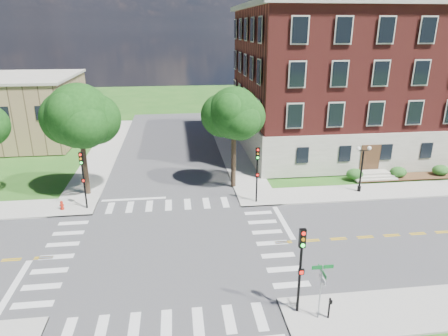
{
  "coord_description": "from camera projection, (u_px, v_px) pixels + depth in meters",
  "views": [
    {
      "loc": [
        0.88,
        -23.76,
        14.16
      ],
      "look_at": [
        4.69,
        7.0,
        3.2
      ],
      "focal_mm": 32.0,
      "sensor_mm": 36.0,
      "label": 1
    }
  ],
  "objects": [
    {
      "name": "shrub_row",
      "position": [
        439.0,
        176.0,
        40.09
      ],
      "size": [
        18.0,
        2.0,
        1.3
      ],
      "primitive_type": null,
      "color": "#1E4E1A",
      "rests_on": "ground"
    },
    {
      "name": "road_ew",
      "position": [
        168.0,
        250.0,
        26.85
      ],
      "size": [
        90.0,
        12.0,
        0.01
      ],
      "primitive_type": "cube",
      "color": "#3D3D3F",
      "rests_on": "ground"
    },
    {
      "name": "sidewalk_ne",
      "position": [
        313.0,
        166.0,
        43.0
      ],
      "size": [
        34.0,
        34.0,
        0.12
      ],
      "color": "#9E9B93",
      "rests_on": "ground"
    },
    {
      "name": "traffic_signal_ne",
      "position": [
        257.0,
        168.0,
        33.0
      ],
      "size": [
        0.33,
        0.37,
        4.8
      ],
      "color": "black",
      "rests_on": "ground"
    },
    {
      "name": "main_building",
      "position": [
        369.0,
        79.0,
        47.43
      ],
      "size": [
        30.6,
        22.4,
        16.5
      ],
      "color": "#9F9B8C",
      "rests_on": "ground"
    },
    {
      "name": "street_sign_pole",
      "position": [
        321.0,
        281.0,
        19.71
      ],
      "size": [
        1.1,
        1.1,
        3.1
      ],
      "color": "gray",
      "rests_on": "ground"
    },
    {
      "name": "tree_d",
      "position": [
        234.0,
        113.0,
        35.13
      ],
      "size": [
        4.64,
        4.64,
        9.23
      ],
      "color": "black",
      "rests_on": "ground"
    },
    {
      "name": "tree_c",
      "position": [
        79.0,
        116.0,
        33.39
      ],
      "size": [
        5.45,
        5.45,
        9.76
      ],
      "color": "black",
      "rests_on": "ground"
    },
    {
      "name": "stop_bar_east",
      "position": [
        283.0,
        222.0,
        30.68
      ],
      "size": [
        0.4,
        5.5,
        0.0
      ],
      "primitive_type": "cube",
      "color": "silver",
      "rests_on": "ground"
    },
    {
      "name": "road_ns",
      "position": [
        168.0,
        250.0,
        26.85
      ],
      "size": [
        12.0,
        90.0,
        0.01
      ],
      "primitive_type": "cube",
      "color": "#3D3D3F",
      "rests_on": "ground"
    },
    {
      "name": "twin_lamp_west",
      "position": [
        362.0,
        166.0,
        35.39
      ],
      "size": [
        1.36,
        0.36,
        4.23
      ],
      "color": "black",
      "rests_on": "ground"
    },
    {
      "name": "push_button_post",
      "position": [
        329.0,
        307.0,
        20.18
      ],
      "size": [
        0.14,
        0.21,
        1.2
      ],
      "color": "black",
      "rests_on": "ground"
    },
    {
      "name": "sidewalk_nw",
      "position": [
        13.0,
        178.0,
        39.44
      ],
      "size": [
        34.0,
        34.0,
        0.12
      ],
      "color": "#9E9B93",
      "rests_on": "ground"
    },
    {
      "name": "traffic_signal_nw",
      "position": [
        83.0,
        173.0,
        31.78
      ],
      "size": [
        0.38,
        0.45,
        4.8
      ],
      "color": "black",
      "rests_on": "ground"
    },
    {
      "name": "crosswalk_east",
      "position": [
        272.0,
        243.0,
        27.69
      ],
      "size": [
        2.2,
        10.2,
        0.02
      ],
      "primitive_type": null,
      "color": "silver",
      "rests_on": "ground"
    },
    {
      "name": "ground",
      "position": [
        168.0,
        250.0,
        26.86
      ],
      "size": [
        160.0,
        160.0,
        0.0
      ],
      "primitive_type": "plane",
      "color": "#215618",
      "rests_on": "ground"
    },
    {
      "name": "traffic_signal_se",
      "position": [
        301.0,
        260.0,
        19.9
      ],
      "size": [
        0.32,
        0.35,
        4.8
      ],
      "color": "black",
      "rests_on": "ground"
    },
    {
      "name": "fire_hydrant",
      "position": [
        62.0,
        205.0,
        32.45
      ],
      "size": [
        0.35,
        0.35,
        0.75
      ],
      "color": "#A81A0C",
      "rests_on": "ground"
    }
  ]
}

